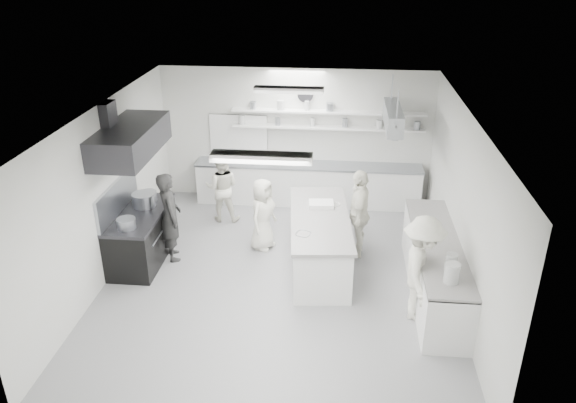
# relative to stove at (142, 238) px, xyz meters

# --- Properties ---
(floor) EXTENTS (6.00, 7.00, 0.02)m
(floor) POSITION_rel_stove_xyz_m (2.60, -0.40, -0.46)
(floor) COLOR #949499
(floor) RESTS_ON ground
(ceiling) EXTENTS (6.00, 7.00, 0.02)m
(ceiling) POSITION_rel_stove_xyz_m (2.60, -0.40, 2.56)
(ceiling) COLOR silver
(ceiling) RESTS_ON wall_back
(wall_back) EXTENTS (6.00, 0.04, 3.00)m
(wall_back) POSITION_rel_stove_xyz_m (2.60, 3.10, 1.05)
(wall_back) COLOR silver
(wall_back) RESTS_ON floor
(wall_front) EXTENTS (6.00, 0.04, 3.00)m
(wall_front) POSITION_rel_stove_xyz_m (2.60, -3.90, 1.05)
(wall_front) COLOR silver
(wall_front) RESTS_ON floor
(wall_left) EXTENTS (0.04, 7.00, 3.00)m
(wall_left) POSITION_rel_stove_xyz_m (-0.40, -0.40, 1.05)
(wall_left) COLOR silver
(wall_left) RESTS_ON floor
(wall_right) EXTENTS (0.04, 7.00, 3.00)m
(wall_right) POSITION_rel_stove_xyz_m (5.60, -0.40, 1.05)
(wall_right) COLOR silver
(wall_right) RESTS_ON floor
(stove) EXTENTS (0.80, 1.80, 0.90)m
(stove) POSITION_rel_stove_xyz_m (0.00, 0.00, 0.00)
(stove) COLOR black
(stove) RESTS_ON floor
(exhaust_hood) EXTENTS (0.85, 2.00, 0.50)m
(exhaust_hood) POSITION_rel_stove_xyz_m (0.00, -0.00, 1.90)
(exhaust_hood) COLOR #2A2A2E
(exhaust_hood) RESTS_ON wall_left
(back_counter) EXTENTS (5.00, 0.60, 0.92)m
(back_counter) POSITION_rel_stove_xyz_m (2.90, 2.80, 0.01)
(back_counter) COLOR white
(back_counter) RESTS_ON floor
(shelf_lower) EXTENTS (4.20, 0.26, 0.04)m
(shelf_lower) POSITION_rel_stove_xyz_m (3.30, 2.97, 1.30)
(shelf_lower) COLOR white
(shelf_lower) RESTS_ON wall_back
(shelf_upper) EXTENTS (4.20, 0.26, 0.04)m
(shelf_upper) POSITION_rel_stove_xyz_m (3.30, 2.97, 1.65)
(shelf_upper) COLOR white
(shelf_upper) RESTS_ON wall_back
(pass_through_window) EXTENTS (1.30, 0.04, 1.00)m
(pass_through_window) POSITION_rel_stove_xyz_m (1.30, 3.08, 1.00)
(pass_through_window) COLOR black
(pass_through_window) RESTS_ON wall_back
(wall_clock) EXTENTS (0.32, 0.05, 0.32)m
(wall_clock) POSITION_rel_stove_xyz_m (2.80, 3.06, 2.00)
(wall_clock) COLOR white
(wall_clock) RESTS_ON wall_back
(right_counter) EXTENTS (0.74, 3.30, 0.94)m
(right_counter) POSITION_rel_stove_xyz_m (5.25, -0.60, 0.02)
(right_counter) COLOR white
(right_counter) RESTS_ON floor
(pot_rack) EXTENTS (0.30, 1.60, 0.40)m
(pot_rack) POSITION_rel_stove_xyz_m (4.60, 2.00, 1.85)
(pot_rack) COLOR #9A9FA9
(pot_rack) RESTS_ON ceiling
(light_fixture_front) EXTENTS (1.30, 0.25, 0.10)m
(light_fixture_front) POSITION_rel_stove_xyz_m (2.60, -2.20, 2.49)
(light_fixture_front) COLOR white
(light_fixture_front) RESTS_ON ceiling
(light_fixture_rear) EXTENTS (1.30, 0.25, 0.10)m
(light_fixture_rear) POSITION_rel_stove_xyz_m (2.60, 1.40, 2.49)
(light_fixture_rear) COLOR white
(light_fixture_rear) RESTS_ON ceiling
(prep_island) EXTENTS (1.19, 2.64, 0.95)m
(prep_island) POSITION_rel_stove_xyz_m (3.28, 0.09, 0.02)
(prep_island) COLOR white
(prep_island) RESTS_ON floor
(stove_pot) EXTENTS (0.43, 0.43, 0.29)m
(stove_pot) POSITION_rel_stove_xyz_m (0.00, 0.31, 0.61)
(stove_pot) COLOR #9A9FA9
(stove_pot) RESTS_ON stove
(cook_stove) EXTENTS (0.63, 0.74, 1.71)m
(cook_stove) POSITION_rel_stove_xyz_m (0.53, 0.11, 0.40)
(cook_stove) COLOR #282828
(cook_stove) RESTS_ON floor
(cook_back) EXTENTS (0.73, 0.57, 1.48)m
(cook_back) POSITION_rel_stove_xyz_m (1.15, 1.78, 0.29)
(cook_back) COLOR white
(cook_back) RESTS_ON floor
(cook_island_left) EXTENTS (0.69, 0.82, 1.42)m
(cook_island_left) POSITION_rel_stove_xyz_m (2.17, 0.66, 0.26)
(cook_island_left) COLOR white
(cook_island_left) RESTS_ON floor
(cook_island_right) EXTENTS (0.51, 1.04, 1.71)m
(cook_island_right) POSITION_rel_stove_xyz_m (3.99, 0.60, 0.40)
(cook_island_right) COLOR white
(cook_island_right) RESTS_ON floor
(cook_right) EXTENTS (0.77, 1.19, 1.73)m
(cook_right) POSITION_rel_stove_xyz_m (4.90, -1.29, 0.42)
(cook_right) COLOR white
(cook_right) RESTS_ON floor
(bowl_island_a) EXTENTS (0.31, 0.31, 0.06)m
(bowl_island_a) POSITION_rel_stove_xyz_m (3.03, -0.57, 0.53)
(bowl_island_a) COLOR #9A9FA9
(bowl_island_a) RESTS_ON prep_island
(bowl_island_b) EXTENTS (0.23, 0.23, 0.06)m
(bowl_island_b) POSITION_rel_stove_xyz_m (3.53, 0.62, 0.53)
(bowl_island_b) COLOR white
(bowl_island_b) RESTS_ON prep_island
(bowl_right) EXTENTS (0.29, 0.29, 0.05)m
(bowl_right) POSITION_rel_stove_xyz_m (5.17, 0.13, 0.52)
(bowl_right) COLOR white
(bowl_right) RESTS_ON right_counter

